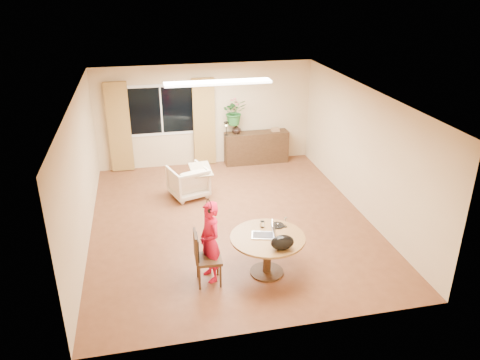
% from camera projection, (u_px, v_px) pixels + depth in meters
% --- Properties ---
extents(floor, '(6.50, 6.50, 0.00)m').
position_uv_depth(floor, '(230.00, 220.00, 9.52)').
color(floor, brown).
rests_on(floor, ground).
extents(ceiling, '(6.50, 6.50, 0.00)m').
position_uv_depth(ceiling, '(229.00, 95.00, 8.46)').
color(ceiling, white).
rests_on(ceiling, wall_back).
extents(wall_back, '(5.50, 0.00, 5.50)m').
position_uv_depth(wall_back, '(205.00, 115.00, 11.89)').
color(wall_back, tan).
rests_on(wall_back, floor).
extents(wall_left, '(0.00, 6.50, 6.50)m').
position_uv_depth(wall_left, '(81.00, 173.00, 8.46)').
color(wall_left, tan).
rests_on(wall_left, floor).
extents(wall_right, '(0.00, 6.50, 6.50)m').
position_uv_depth(wall_right, '(362.00, 151.00, 9.52)').
color(wall_right, tan).
rests_on(wall_right, floor).
extents(window, '(1.70, 0.03, 1.30)m').
position_uv_depth(window, '(161.00, 110.00, 11.58)').
color(window, white).
rests_on(window, wall_back).
extents(curtain_left, '(0.55, 0.08, 2.25)m').
position_uv_depth(curtain_left, '(119.00, 128.00, 11.46)').
color(curtain_left, olive).
rests_on(curtain_left, wall_back).
extents(curtain_right, '(0.55, 0.08, 2.25)m').
position_uv_depth(curtain_right, '(204.00, 122.00, 11.86)').
color(curtain_right, olive).
rests_on(curtain_right, wall_back).
extents(ceiling_panel, '(2.20, 0.35, 0.05)m').
position_uv_depth(ceiling_panel, '(218.00, 83.00, 9.55)').
color(ceiling_panel, white).
rests_on(ceiling_panel, ceiling).
extents(dining_table, '(1.23, 1.23, 0.70)m').
position_uv_depth(dining_table, '(267.00, 244.00, 7.65)').
color(dining_table, brown).
rests_on(dining_table, floor).
extents(dining_chair, '(0.46, 0.43, 0.94)m').
position_uv_depth(dining_chair, '(208.00, 258.00, 7.44)').
color(dining_chair, '#311E10').
rests_on(dining_chair, floor).
extents(child, '(0.57, 0.45, 1.38)m').
position_uv_depth(child, '(210.00, 242.00, 7.46)').
color(child, red).
rests_on(child, floor).
extents(laptop, '(0.44, 0.35, 0.26)m').
position_uv_depth(laptop, '(263.00, 229.00, 7.56)').
color(laptop, '#B7B7BC').
rests_on(laptop, dining_table).
extents(tumbler, '(0.09, 0.09, 0.11)m').
position_uv_depth(tumbler, '(262.00, 224.00, 7.84)').
color(tumbler, white).
rests_on(tumbler, dining_table).
extents(wine_glass, '(0.07, 0.07, 0.18)m').
position_uv_depth(wine_glass, '(285.00, 222.00, 7.84)').
color(wine_glass, white).
rests_on(wine_glass, dining_table).
extents(pot_lid, '(0.26, 0.26, 0.04)m').
position_uv_depth(pot_lid, '(278.00, 225.00, 7.90)').
color(pot_lid, white).
rests_on(pot_lid, dining_table).
extents(handbag, '(0.38, 0.23, 0.25)m').
position_uv_depth(handbag, '(282.00, 243.00, 7.18)').
color(handbag, black).
rests_on(handbag, dining_table).
extents(armchair, '(0.96, 0.98, 0.71)m').
position_uv_depth(armchair, '(188.00, 181.00, 10.43)').
color(armchair, '#C5B29C').
rests_on(armchair, floor).
extents(throw, '(0.50, 0.59, 0.03)m').
position_uv_depth(throw, '(201.00, 166.00, 10.27)').
color(throw, beige).
rests_on(throw, armchair).
extents(sideboard, '(1.66, 0.41, 0.83)m').
position_uv_depth(sideboard, '(256.00, 147.00, 12.29)').
color(sideboard, '#311E10').
rests_on(sideboard, floor).
extents(vase, '(0.27, 0.27, 0.25)m').
position_uv_depth(vase, '(236.00, 129.00, 11.97)').
color(vase, black).
rests_on(vase, sideboard).
extents(bouquet, '(0.60, 0.52, 0.66)m').
position_uv_depth(bouquet, '(234.00, 112.00, 11.77)').
color(bouquet, '#326A27').
rests_on(bouquet, vase).
extents(book_stack, '(0.24, 0.19, 0.09)m').
position_uv_depth(book_stack, '(275.00, 129.00, 12.20)').
color(book_stack, '#8E5F48').
rests_on(book_stack, sideboard).
extents(desk_lamp, '(0.15, 0.15, 0.36)m').
position_uv_depth(desk_lamp, '(226.00, 128.00, 11.84)').
color(desk_lamp, black).
rests_on(desk_lamp, sideboard).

